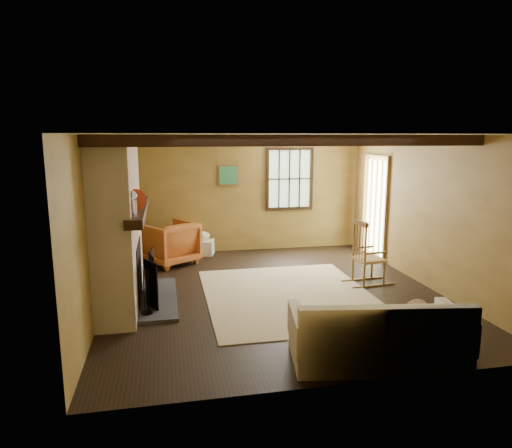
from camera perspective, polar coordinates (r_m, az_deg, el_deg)
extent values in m
plane|color=black|center=(7.16, 2.13, -8.51)|extent=(5.50, 5.50, 0.00)
cube|color=olive|center=(9.53, -1.68, 3.76)|extent=(5.00, 0.02, 2.40)
cube|color=olive|center=(4.30, 10.84, -5.18)|extent=(5.00, 0.02, 2.40)
cube|color=olive|center=(6.74, -18.95, 0.22)|extent=(0.02, 5.50, 2.40)
cube|color=olive|center=(7.83, 20.30, 1.54)|extent=(0.02, 5.50, 2.40)
cube|color=white|center=(6.76, 2.28, 11.06)|extent=(5.00, 5.50, 0.02)
cube|color=black|center=(5.60, 5.21, 10.36)|extent=(5.00, 0.12, 0.14)
cube|color=black|center=(7.93, 0.20, 10.53)|extent=(5.00, 0.12, 0.14)
cube|color=black|center=(9.68, 4.21, 5.64)|extent=(1.02, 0.06, 1.32)
cube|color=#B1CF9E|center=(9.71, 4.17, 5.65)|extent=(0.90, 0.01, 1.20)
cube|color=black|center=(9.69, 4.20, 5.64)|extent=(0.90, 0.03, 0.02)
cube|color=brown|center=(9.32, 14.62, 2.01)|extent=(0.06, 1.00, 2.06)
cube|color=#B1CF9E|center=(9.33, 14.78, 2.01)|extent=(0.01, 0.80, 1.85)
cube|color=brown|center=(9.41, -3.47, 6.11)|extent=(0.42, 0.03, 0.42)
cube|color=#236A65|center=(9.40, -3.46, 6.10)|extent=(0.36, 0.01, 0.36)
cube|color=brown|center=(6.71, -16.83, 0.30)|extent=(0.50, 2.20, 2.40)
cube|color=black|center=(6.87, -15.91, -5.84)|extent=(0.38, 1.00, 0.85)
cube|color=#3C3C41|center=(6.98, -12.16, -9.07)|extent=(0.55, 1.80, 0.05)
cube|color=black|center=(6.66, -14.50, 1.66)|extent=(0.22, 2.30, 0.12)
cube|color=black|center=(6.46, -12.95, -7.38)|extent=(0.18, 0.30, 0.66)
cube|color=black|center=(6.79, -12.88, -6.49)|extent=(0.08, 0.33, 0.66)
cube|color=black|center=(7.12, -12.82, -5.68)|extent=(0.06, 0.33, 0.66)
cylinder|color=black|center=(6.38, -13.42, -10.75)|extent=(0.15, 0.15, 0.02)
cylinder|color=black|center=(6.25, -13.81, -8.35)|extent=(0.01, 0.01, 0.60)
cylinder|color=black|center=(6.28, -13.54, -8.26)|extent=(0.01, 0.01, 0.60)
cylinder|color=black|center=(6.30, -13.27, -8.17)|extent=(0.01, 0.01, 0.60)
cylinder|color=white|center=(5.80, -15.10, 1.92)|extent=(0.09, 0.09, 0.20)
sphere|color=white|center=(5.77, -15.18, 3.46)|extent=(0.11, 0.11, 0.11)
cylinder|color=#A72D13|center=(6.20, -14.89, 2.93)|extent=(0.29, 0.13, 0.30)
cube|color=black|center=(6.80, -14.57, 2.83)|extent=(0.24, 0.19, 0.11)
cylinder|color=black|center=(6.99, -14.48, 3.00)|extent=(0.08, 0.08, 0.10)
cylinder|color=black|center=(7.20, -14.40, 3.16)|extent=(0.08, 0.08, 0.09)
cube|color=tan|center=(7.03, 4.12, -8.89)|extent=(2.50, 3.00, 0.01)
cube|color=#A48B50|center=(7.69, 13.91, -4.30)|extent=(0.46, 0.48, 0.05)
cube|color=brown|center=(7.46, 12.93, 0.09)|extent=(0.09, 0.42, 0.07)
cylinder|color=brown|center=(7.69, 15.71, -5.93)|extent=(0.03, 0.03, 0.40)
cylinder|color=brown|center=(7.98, 14.28, -5.24)|extent=(0.03, 0.03, 0.40)
cylinder|color=brown|center=(7.50, 13.38, -6.24)|extent=(0.03, 0.03, 0.40)
cylinder|color=brown|center=(7.80, 12.00, -5.52)|extent=(0.03, 0.03, 0.40)
cylinder|color=brown|center=(7.37, 13.55, -2.39)|extent=(0.03, 0.03, 0.68)
cylinder|color=brown|center=(7.67, 12.16, -1.81)|extent=(0.03, 0.03, 0.68)
cylinder|color=brown|center=(7.45, 13.19, -2.37)|extent=(0.02, 0.02, 0.56)
cylinder|color=brown|center=(7.52, 12.83, -2.22)|extent=(0.02, 0.02, 0.56)
cylinder|color=brown|center=(7.60, 12.49, -2.08)|extent=(0.02, 0.02, 0.56)
cube|color=brown|center=(7.48, 14.76, -3.52)|extent=(0.38, 0.08, 0.03)
cube|color=brown|center=(7.81, 13.20, -2.85)|extent=(0.38, 0.08, 0.03)
cube|color=brown|center=(7.65, 14.49, -7.48)|extent=(0.77, 0.12, 0.03)
cube|color=brown|center=(7.94, 13.10, -6.73)|extent=(0.77, 0.12, 0.03)
cube|color=white|center=(5.22, 14.79, -14.18)|extent=(1.90, 1.07, 0.39)
cube|color=white|center=(4.80, 16.18, -12.64)|extent=(1.79, 0.41, 0.49)
cube|color=white|center=(4.97, 5.22, -12.90)|extent=(0.25, 0.82, 0.36)
cube|color=white|center=(5.45, 23.64, -11.58)|extent=(0.25, 0.82, 0.36)
ellipsoid|color=white|center=(5.33, 19.35, -10.46)|extent=(0.34, 0.16, 0.32)
cylinder|color=brown|center=(9.26, -14.74, -3.96)|extent=(0.43, 0.13, 0.13)
cylinder|color=brown|center=(9.26, -13.87, -3.93)|extent=(0.43, 0.13, 0.13)
cylinder|color=brown|center=(9.25, -13.00, -3.90)|extent=(0.43, 0.13, 0.13)
cylinder|color=brown|center=(9.23, -14.78, -3.18)|extent=(0.43, 0.13, 0.13)
cylinder|color=brown|center=(9.22, -13.91, -3.15)|extent=(0.43, 0.13, 0.13)
cylinder|color=brown|center=(9.22, -13.04, -3.12)|extent=(0.43, 0.13, 0.13)
cube|color=white|center=(9.41, -6.88, -2.90)|extent=(0.58, 0.49, 0.30)
ellipsoid|color=white|center=(9.36, -6.91, -1.47)|extent=(0.41, 0.36, 0.18)
imported|color=#BF6026|center=(8.76, -10.71, -2.36)|extent=(1.21, 1.21, 0.80)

